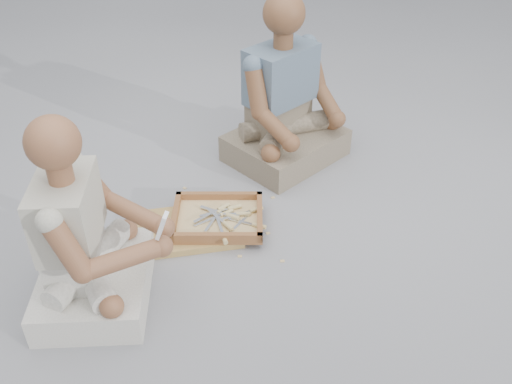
{
  "coord_description": "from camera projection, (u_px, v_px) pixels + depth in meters",
  "views": [
    {
      "loc": [
        -0.14,
        -1.89,
        1.81
      ],
      "look_at": [
        0.02,
        0.2,
        0.3
      ],
      "focal_mm": 40.0,
      "sensor_mm": 36.0,
      "label": 1
    }
  ],
  "objects": [
    {
      "name": "chisel_6",
      "position": [
        255.0,
        225.0,
        2.77
      ],
      "size": [
        0.21,
        0.11,
        0.02
      ],
      "rotation": [
        0.0,
        0.0,
        -0.44
      ],
      "color": "silver",
      "rests_on": "tool_tray"
    },
    {
      "name": "chisel_9",
      "position": [
        219.0,
        212.0,
        2.85
      ],
      "size": [
        0.11,
        0.21,
        0.02
      ],
      "rotation": [
        0.0,
        0.0,
        1.14
      ],
      "color": "silver",
      "rests_on": "tool_tray"
    },
    {
      "name": "carved_panel",
      "position": [
        186.0,
        229.0,
        2.81
      ],
      "size": [
        0.57,
        0.41,
        0.04
      ],
      "primitive_type": "cube",
      "rotation": [
        0.0,
        0.0,
        0.12
      ],
      "color": "#A1793E",
      "rests_on": "ground"
    },
    {
      "name": "chisel_11",
      "position": [
        223.0,
        235.0,
        2.69
      ],
      "size": [
        0.06,
        0.22,
        0.02
      ],
      "rotation": [
        0.0,
        0.0,
        -1.39
      ],
      "color": "silver",
      "rests_on": "tool_tray"
    },
    {
      "name": "chisel_1",
      "position": [
        229.0,
        215.0,
        2.82
      ],
      "size": [
        0.2,
        0.13,
        0.02
      ],
      "rotation": [
        0.0,
        0.0,
        -0.53
      ],
      "color": "silver",
      "rests_on": "tool_tray"
    },
    {
      "name": "chisel_2",
      "position": [
        229.0,
        215.0,
        2.82
      ],
      "size": [
        0.2,
        0.13,
        0.02
      ],
      "rotation": [
        0.0,
        0.0,
        -0.56
      ],
      "color": "silver",
      "rests_on": "tool_tray"
    },
    {
      "name": "chisel_0",
      "position": [
        223.0,
        214.0,
        2.84
      ],
      "size": [
        0.2,
        0.12,
        0.02
      ],
      "rotation": [
        0.0,
        0.0,
        0.51
      ],
      "color": "silver",
      "rests_on": "tool_tray"
    },
    {
      "name": "wood_chip_10",
      "position": [
        242.0,
        242.0,
        2.76
      ],
      "size": [
        0.02,
        0.02,
        0.0
      ],
      "primitive_type": "cube",
      "rotation": [
        0.0,
        0.0,
        1.89
      ],
      "color": "#DDC382",
      "rests_on": "ground"
    },
    {
      "name": "wood_chip_1",
      "position": [
        268.0,
        233.0,
        2.81
      ],
      "size": [
        0.02,
        0.02,
        0.0
      ],
      "primitive_type": "cube",
      "rotation": [
        0.0,
        0.0,
        0.29
      ],
      "color": "#DDC382",
      "rests_on": "ground"
    },
    {
      "name": "chisel_10",
      "position": [
        230.0,
        208.0,
        2.87
      ],
      "size": [
        0.21,
        0.09,
        0.02
      ],
      "rotation": [
        0.0,
        0.0,
        0.33
      ],
      "color": "silver",
      "rests_on": "tool_tray"
    },
    {
      "name": "chisel_5",
      "position": [
        225.0,
        224.0,
        2.76
      ],
      "size": [
        0.14,
        0.19,
        0.02
      ],
      "rotation": [
        0.0,
        0.0,
        -0.99
      ],
      "color": "silver",
      "rests_on": "tool_tray"
    },
    {
      "name": "chisel_7",
      "position": [
        249.0,
        215.0,
        2.84
      ],
      "size": [
        0.15,
        0.19,
        0.02
      ],
      "rotation": [
        0.0,
        0.0,
        0.93
      ],
      "color": "silver",
      "rests_on": "tool_tray"
    },
    {
      "name": "wood_chip_6",
      "position": [
        185.0,
        188.0,
        3.12
      ],
      "size": [
        0.02,
        0.02,
        0.0
      ],
      "primitive_type": "cube",
      "rotation": [
        0.0,
        0.0,
        2.45
      ],
      "color": "#DDC382",
      "rests_on": "ground"
    },
    {
      "name": "wood_chip_5",
      "position": [
        269.0,
        183.0,
        3.16
      ],
      "size": [
        0.02,
        0.02,
        0.0
      ],
      "primitive_type": "cube",
      "rotation": [
        0.0,
        0.0,
        3.08
      ],
      "color": "#DDC382",
      "rests_on": "ground"
    },
    {
      "name": "wood_chip_0",
      "position": [
        273.0,
        198.0,
        3.05
      ],
      "size": [
        0.02,
        0.02,
        0.0
      ],
      "primitive_type": "cube",
      "rotation": [
        0.0,
        0.0,
        0.36
      ],
      "color": "#DDC382",
      "rests_on": "ground"
    },
    {
      "name": "wood_chip_3",
      "position": [
        197.0,
        200.0,
        3.03
      ],
      "size": [
        0.02,
        0.02,
        0.0
      ],
      "primitive_type": "cube",
      "rotation": [
        0.0,
        0.0,
        2.31
      ],
      "color": "#DDC382",
      "rests_on": "ground"
    },
    {
      "name": "wood_chip_11",
      "position": [
        243.0,
        217.0,
        2.92
      ],
      "size": [
        0.02,
        0.02,
        0.0
      ],
      "primitive_type": "cube",
      "rotation": [
        0.0,
        0.0,
        2.14
      ],
      "color": "#DDC382",
      "rests_on": "ground"
    },
    {
      "name": "wood_chip_9",
      "position": [
        239.0,
        197.0,
        3.06
      ],
      "size": [
        0.02,
        0.02,
        0.0
      ],
      "primitive_type": "cube",
      "rotation": [
        0.0,
        0.0,
        2.37
      ],
      "color": "#DDC382",
      "rests_on": "ground"
    },
    {
      "name": "chisel_3",
      "position": [
        239.0,
        214.0,
        2.83
      ],
      "size": [
        0.22,
        0.03,
        0.02
      ],
      "rotation": [
        0.0,
        0.0,
        -0.07
      ],
      "color": "silver",
      "rests_on": "tool_tray"
    },
    {
      "name": "wood_chip_2",
      "position": [
        282.0,
        261.0,
        2.65
      ],
      "size": [
        0.02,
        0.02,
        0.0
      ],
      "primitive_type": "cube",
      "rotation": [
        0.0,
        0.0,
        3.13
      ],
      "color": "#DDC382",
      "rests_on": "ground"
    },
    {
      "name": "companion",
      "position": [
        285.0,
        108.0,
        3.21
      ],
      "size": [
        0.79,
        0.77,
        0.96
      ],
      "rotation": [
        0.0,
        0.0,
        3.83
      ],
      "color": "gray",
      "rests_on": "ground"
    },
    {
      "name": "chisel_4",
      "position": [
        220.0,
        209.0,
        2.86
      ],
      "size": [
        0.19,
        0.14,
        0.02
      ],
      "rotation": [
        0.0,
        0.0,
        0.63
      ],
      "color": "silver",
      "rests_on": "tool_tray"
    },
    {
      "name": "craftsman",
      "position": [
        86.0,
        243.0,
        2.3
      ],
      "size": [
        0.58,
        0.57,
        0.87
      ],
      "rotation": [
        0.0,
        0.0,
        -1.59
      ],
      "color": "silver",
      "rests_on": "ground"
    },
    {
      "name": "ground",
      "position": [
        255.0,
        271.0,
        2.6
      ],
      "size": [
        60.0,
        60.0,
        0.0
      ],
      "primitive_type": "plane",
      "color": "#949599",
      "rests_on": "ground"
    },
    {
      "name": "wood_chip_8",
      "position": [
        240.0,
        256.0,
        2.67
      ],
      "size": [
        0.02,
        0.02,
        0.0
      ],
      "primitive_type": "cube",
      "rotation": [
        0.0,
        0.0,
        3.04
      ],
      "color": "#DDC382",
      "rests_on": "ground"
    },
    {
      "name": "tool_tray",
      "position": [
        218.0,
        218.0,
        2.82
      ],
      "size": [
        0.47,
        0.39,
        0.06
      ],
      "rotation": [
        0.0,
        0.0,
        -0.07
      ],
      "color": "brown",
      "rests_on": "carved_panel"
    },
    {
      "name": "mobile_phone",
      "position": [
        162.0,
        226.0,
        2.19
      ],
      "size": [
        0.06,
        0.06,
        0.12
      ],
      "rotation": [
        -0.35,
        0.0,
        -1.78
      ],
      "color": "white",
      "rests_on": "craftsman"
    },
    {
      "name": "wood_chip_4",
      "position": [
        189.0,
        201.0,
        3.03
      ],
      "size": [
        0.02,
        0.02,
        0.0
      ],
      "primitive_type": "cube",
      "rotation": [
        0.0,
        0.0,
        2.1
      ],
      "color": "#DDC382",
      "rests_on": "ground"
    },
    {
      "name": "chisel_8",
      "position": [
        252.0,
        211.0,
        2.85
      ],
      "size": [
        0.21,
        0.1,
        0.02
      ],
      "rotation": [
        0.0,
        0.0,
        0.37
      ],
      "color": "silver",
      "rests_on": "tool_tray"
    },
    {
      "name": "wood_chip_7",
      "position": [
        216.0,
        231.0,
        2.83
      ],
      "size": [
        0.02,
        0.02,
        0.0
      ],
      "primitive_type": "cube",
      "rotation": [
        0.0,
        0.0,
        1.18
      ],
      "color": "#DDC382",
      "rests_on": "ground"
    }
  ]
}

